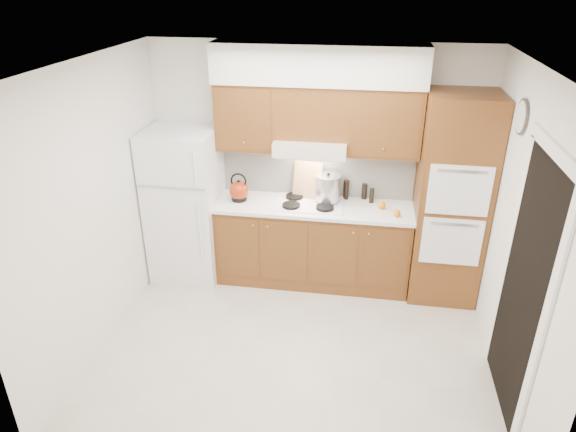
# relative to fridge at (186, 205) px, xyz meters

# --- Properties ---
(floor) EXTENTS (3.60, 3.60, 0.00)m
(floor) POSITION_rel_fridge_xyz_m (1.41, -1.14, -0.86)
(floor) COLOR beige
(floor) RESTS_ON ground
(ceiling) EXTENTS (3.60, 3.60, 0.00)m
(ceiling) POSITION_rel_fridge_xyz_m (1.41, -1.14, 1.74)
(ceiling) COLOR white
(ceiling) RESTS_ON wall_back
(wall_back) EXTENTS (3.60, 0.02, 2.60)m
(wall_back) POSITION_rel_fridge_xyz_m (1.41, 0.36, 0.44)
(wall_back) COLOR white
(wall_back) RESTS_ON floor
(wall_left) EXTENTS (0.02, 3.00, 2.60)m
(wall_left) POSITION_rel_fridge_xyz_m (-0.40, -1.14, 0.44)
(wall_left) COLOR white
(wall_left) RESTS_ON floor
(wall_right) EXTENTS (0.02, 3.00, 2.60)m
(wall_right) POSITION_rel_fridge_xyz_m (3.21, -1.14, 0.44)
(wall_right) COLOR white
(wall_right) RESTS_ON floor
(fridge) EXTENTS (0.75, 0.72, 1.72)m
(fridge) POSITION_rel_fridge_xyz_m (0.00, 0.00, 0.00)
(fridge) COLOR white
(fridge) RESTS_ON floor
(base_cabinets) EXTENTS (2.11, 0.60, 0.90)m
(base_cabinets) POSITION_rel_fridge_xyz_m (1.43, 0.06, -0.41)
(base_cabinets) COLOR brown
(base_cabinets) RESTS_ON floor
(countertop) EXTENTS (2.13, 0.62, 0.04)m
(countertop) POSITION_rel_fridge_xyz_m (1.43, 0.05, 0.06)
(countertop) COLOR white
(countertop) RESTS_ON base_cabinets
(backsplash) EXTENTS (2.11, 0.03, 0.56)m
(backsplash) POSITION_rel_fridge_xyz_m (1.43, 0.34, 0.36)
(backsplash) COLOR white
(backsplash) RESTS_ON countertop
(oven_cabinet) EXTENTS (0.70, 0.65, 2.20)m
(oven_cabinet) POSITION_rel_fridge_xyz_m (2.85, 0.03, 0.24)
(oven_cabinet) COLOR brown
(oven_cabinet) RESTS_ON floor
(upper_cab_left) EXTENTS (0.63, 0.33, 0.70)m
(upper_cab_left) POSITION_rel_fridge_xyz_m (0.69, 0.19, 0.99)
(upper_cab_left) COLOR brown
(upper_cab_left) RESTS_ON wall_back
(upper_cab_right) EXTENTS (0.73, 0.33, 0.70)m
(upper_cab_right) POSITION_rel_fridge_xyz_m (2.12, 0.19, 0.99)
(upper_cab_right) COLOR brown
(upper_cab_right) RESTS_ON wall_back
(range_hood) EXTENTS (0.75, 0.45, 0.15)m
(range_hood) POSITION_rel_fridge_xyz_m (1.38, 0.13, 0.71)
(range_hood) COLOR silver
(range_hood) RESTS_ON wall_back
(upper_cab_over_hood) EXTENTS (0.75, 0.33, 0.55)m
(upper_cab_over_hood) POSITION_rel_fridge_xyz_m (1.38, 0.19, 1.06)
(upper_cab_over_hood) COLOR brown
(upper_cab_over_hood) RESTS_ON range_hood
(soffit) EXTENTS (2.13, 0.36, 0.40)m
(soffit) POSITION_rel_fridge_xyz_m (1.43, 0.18, 1.54)
(soffit) COLOR silver
(soffit) RESTS_ON wall_back
(cooktop) EXTENTS (0.74, 0.50, 0.01)m
(cooktop) POSITION_rel_fridge_xyz_m (1.38, 0.07, 0.09)
(cooktop) COLOR white
(cooktop) RESTS_ON countertop
(doorway) EXTENTS (0.02, 0.90, 2.10)m
(doorway) POSITION_rel_fridge_xyz_m (3.19, -1.49, 0.19)
(doorway) COLOR black
(doorway) RESTS_ON floor
(wall_clock) EXTENTS (0.02, 0.30, 0.30)m
(wall_clock) POSITION_rel_fridge_xyz_m (3.19, -0.59, 1.29)
(wall_clock) COLOR #3F3833
(wall_clock) RESTS_ON wall_right
(kettle) EXTENTS (0.28, 0.28, 0.21)m
(kettle) POSITION_rel_fridge_xyz_m (0.61, 0.04, 0.20)
(kettle) COLOR maroon
(kettle) RESTS_ON countertop
(cutting_board) EXTENTS (0.33, 0.17, 0.42)m
(cutting_board) POSITION_rel_fridge_xyz_m (1.34, 0.23, 0.28)
(cutting_board) COLOR tan
(cutting_board) RESTS_ON countertop
(stock_pot) EXTENTS (0.30, 0.30, 0.28)m
(stock_pot) POSITION_rel_fridge_xyz_m (1.57, 0.15, 0.25)
(stock_pot) COLOR #BBBABF
(stock_pot) RESTS_ON cooktop
(condiment_a) EXTENTS (0.08, 0.08, 0.22)m
(condiment_a) POSITION_rel_fridge_xyz_m (1.76, 0.28, 0.19)
(condiment_a) COLOR black
(condiment_a) RESTS_ON countertop
(condiment_b) EXTENTS (0.06, 0.06, 0.16)m
(condiment_b) POSITION_rel_fridge_xyz_m (2.04, 0.22, 0.16)
(condiment_b) COLOR black
(condiment_b) RESTS_ON countertop
(condiment_c) EXTENTS (0.06, 0.06, 0.17)m
(condiment_c) POSITION_rel_fridge_xyz_m (1.96, 0.31, 0.17)
(condiment_c) COLOR black
(condiment_c) RESTS_ON countertop
(orange_near) EXTENTS (0.10, 0.10, 0.08)m
(orange_near) POSITION_rel_fridge_xyz_m (2.30, -0.10, 0.12)
(orange_near) COLOR orange
(orange_near) RESTS_ON countertop
(orange_far) EXTENTS (0.09, 0.09, 0.08)m
(orange_far) POSITION_rel_fridge_xyz_m (2.15, 0.07, 0.12)
(orange_far) COLOR orange
(orange_far) RESTS_ON countertop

